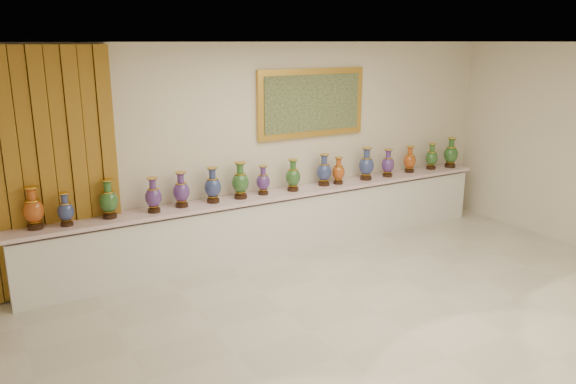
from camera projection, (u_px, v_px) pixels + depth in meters
name	position (u px, v px, depth m)	size (l,w,h in m)	color
ground	(376.00, 312.00, 6.44)	(8.00, 8.00, 0.00)	beige
room	(98.00, 160.00, 6.87)	(8.00, 8.00, 8.00)	beige
counter	(279.00, 223.00, 8.21)	(7.28, 0.48, 0.90)	white
vase_0	(33.00, 210.00, 6.46)	(0.27, 0.27, 0.51)	#311C0D
vase_1	(66.00, 211.00, 6.59)	(0.24, 0.24, 0.40)	#311C0D
vase_2	(109.00, 201.00, 6.87)	(0.30, 0.30, 0.49)	#311C0D
vase_3	(153.00, 197.00, 7.10)	(0.24, 0.24, 0.45)	#311C0D
vase_4	(181.00, 191.00, 7.33)	(0.28, 0.28, 0.47)	#311C0D
vase_5	(213.00, 187.00, 7.53)	(0.26, 0.26, 0.48)	#311C0D
vase_6	(240.00, 182.00, 7.73)	(0.29, 0.29, 0.51)	#311C0D
vase_7	(263.00, 182.00, 7.94)	(0.20, 0.20, 0.42)	#311C0D
vase_8	(293.00, 177.00, 8.13)	(0.22, 0.22, 0.47)	#311C0D
vase_9	(324.00, 171.00, 8.43)	(0.27, 0.27, 0.48)	#311C0D
vase_10	(338.00, 172.00, 8.53)	(0.23, 0.23, 0.42)	#311C0D
vase_11	(366.00, 165.00, 8.77)	(0.30, 0.30, 0.51)	#311C0D
vase_12	(388.00, 164.00, 8.98)	(0.21, 0.21, 0.44)	#311C0D
vase_13	(410.00, 161.00, 9.28)	(0.22, 0.22, 0.44)	#311C0D
vase_14	(432.00, 158.00, 9.51)	(0.26, 0.26, 0.44)	#311C0D
vase_15	(451.00, 154.00, 9.64)	(0.29, 0.29, 0.52)	#311C0D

